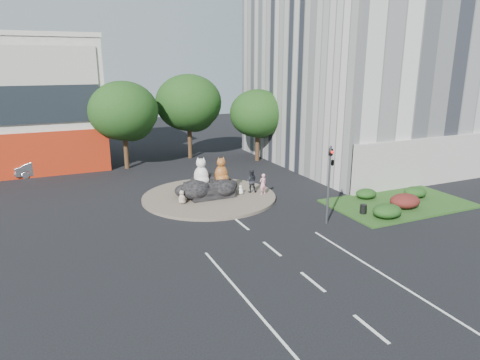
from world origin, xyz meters
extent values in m
plane|color=black|center=(0.00, 0.00, 0.00)|extent=(120.00, 120.00, 0.00)
cylinder|color=brown|center=(0.00, 10.00, 0.10)|extent=(10.00, 10.00, 0.20)
cube|color=#204617|center=(12.00, 3.00, 0.06)|extent=(10.00, 6.00, 0.12)
cylinder|color=#382314|center=(-4.00, 22.00, 1.87)|extent=(0.44, 0.44, 3.74)
ellipsoid|color=#173611|center=(-4.00, 22.00, 5.53)|extent=(6.46, 6.46, 5.49)
sphere|color=#173611|center=(-3.20, 22.50, 4.68)|extent=(4.25, 4.25, 4.25)
sphere|color=#173611|center=(-4.70, 21.70, 4.93)|extent=(3.74, 3.74, 3.74)
cylinder|color=#382314|center=(3.00, 24.00, 1.98)|extent=(0.44, 0.44, 3.96)
ellipsoid|color=#173611|center=(3.00, 24.00, 5.85)|extent=(6.84, 6.84, 5.81)
sphere|color=#173611|center=(3.80, 24.50, 4.95)|extent=(4.50, 4.50, 4.50)
sphere|color=#173611|center=(2.30, 23.70, 5.22)|extent=(3.96, 3.96, 3.96)
cylinder|color=#382314|center=(9.00, 20.00, 1.65)|extent=(0.44, 0.44, 3.30)
ellipsoid|color=#173611|center=(9.00, 20.00, 4.88)|extent=(5.70, 5.70, 4.84)
sphere|color=#173611|center=(9.80, 20.50, 4.12)|extent=(3.75, 3.75, 3.75)
sphere|color=#173611|center=(8.30, 19.70, 4.35)|extent=(3.30, 3.30, 3.30)
ellipsoid|color=#173611|center=(9.00, 1.00, 0.57)|extent=(2.00, 1.60, 0.90)
ellipsoid|color=#441412|center=(11.50, 2.00, 0.61)|extent=(2.20, 1.76, 0.99)
ellipsoid|color=#173611|center=(14.00, 3.50, 0.53)|extent=(1.80, 1.44, 0.81)
ellipsoid|color=#173611|center=(10.50, 4.80, 0.48)|extent=(1.60, 1.28, 0.72)
cylinder|color=#595B60|center=(5.00, 2.00, 2.50)|extent=(0.14, 0.14, 5.00)
imported|color=black|center=(5.00, 2.00, 4.20)|extent=(0.21, 0.26, 1.30)
imported|color=black|center=(5.20, 2.00, 4.00)|extent=(0.26, 1.24, 0.50)
sphere|color=red|center=(5.00, 1.82, 4.65)|extent=(0.18, 0.18, 0.18)
cylinder|color=#595B60|center=(13.00, 8.00, 4.00)|extent=(0.18, 0.18, 8.00)
cylinder|color=#595B60|center=(12.00, 8.00, 8.00)|extent=(2.00, 0.12, 0.12)
cube|color=silver|center=(11.00, 8.00, 7.90)|extent=(0.50, 0.22, 0.12)
imported|color=pink|center=(3.83, 8.62, 1.01)|extent=(0.66, 0.50, 1.61)
imported|color=black|center=(3.26, 9.49, 1.09)|extent=(1.06, 0.95, 1.79)
imported|color=#93959A|center=(-11.64, 22.64, 0.71)|extent=(4.47, 2.17, 1.41)
cylinder|color=black|center=(8.12, 2.26, 0.43)|extent=(0.60, 0.60, 0.62)
camera|label=1|loc=(-10.45, -18.99, 9.90)|focal=32.00mm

